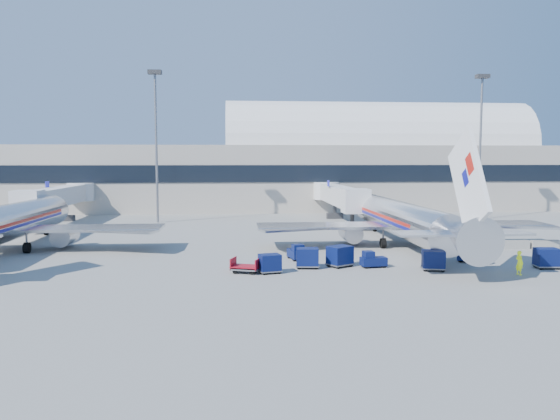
{
  "coord_description": "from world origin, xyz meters",
  "views": [
    {
      "loc": [
        -8.3,
        -53.03,
        9.44
      ],
      "look_at": [
        -3.45,
        6.0,
        3.97
      ],
      "focal_mm": 35.0,
      "sensor_mm": 36.0,
      "label": 1
    }
  ],
  "objects": [
    {
      "name": "barrier_near",
      "position": [
        18.0,
        2.0,
        0.45
      ],
      "size": [
        3.0,
        0.55,
        0.9
      ],
      "primitive_type": "cube",
      "color": "#9E9E96",
      "rests_on": "ground"
    },
    {
      "name": "cart_solo_near",
      "position": [
        8.53,
        -8.32,
        0.92
      ],
      "size": [
        2.23,
        1.88,
        1.72
      ],
      "rotation": [
        0.0,
        0.0,
        -0.22
      ],
      "color": "#091243",
      "rests_on": "ground"
    },
    {
      "name": "jetbridge_mid",
      "position": [
        -34.4,
        30.81,
        3.93
      ],
      "size": [
        4.4,
        27.5,
        6.25
      ],
      "color": "silver",
      "rests_on": "ground"
    },
    {
      "name": "cart_train_c",
      "position": [
        -5.48,
        -8.28,
        0.85
      ],
      "size": [
        2.09,
        1.78,
        1.59
      ],
      "rotation": [
        0.0,
        0.0,
        0.25
      ],
      "color": "#091243",
      "rests_on": "ground"
    },
    {
      "name": "tug_right",
      "position": [
        13.14,
        -5.04,
        0.63
      ],
      "size": [
        2.28,
        2.18,
        1.38
      ],
      "rotation": [
        0.0,
        0.0,
        -0.72
      ],
      "color": "#091243",
      "rests_on": "ground"
    },
    {
      "name": "cart_open_red",
      "position": [
        -7.46,
        -8.05,
        0.44
      ],
      "size": [
        2.67,
        2.26,
        0.61
      ],
      "rotation": [
        0.0,
        0.0,
        -0.33
      ],
      "color": "slate",
      "rests_on": "ground"
    },
    {
      "name": "ground",
      "position": [
        0.0,
        0.0,
        0.0
      ],
      "size": [
        260.0,
        260.0,
        0.0
      ],
      "primitive_type": "plane",
      "color": "gray",
      "rests_on": "ground"
    },
    {
      "name": "airliner_mid",
      "position": [
        -32.0,
        4.51,
        2.93
      ],
      "size": [
        32.0,
        37.26,
        12.07
      ],
      "color": "silver",
      "rests_on": "ground"
    },
    {
      "name": "airliner_main",
      "position": [
        10.0,
        4.51,
        2.93
      ],
      "size": [
        32.0,
        37.26,
        12.07
      ],
      "color": "silver",
      "rests_on": "ground"
    },
    {
      "name": "barrier_far",
      "position": [
        24.6,
        2.0,
        0.45
      ],
      "size": [
        3.0,
        0.55,
        0.9
      ],
      "primitive_type": "cube",
      "color": "#9E9E96",
      "rests_on": "ground"
    },
    {
      "name": "jetbridge_near",
      "position": [
        7.6,
        30.81,
        3.93
      ],
      "size": [
        4.4,
        27.5,
        6.25
      ],
      "color": "silver",
      "rests_on": "ground"
    },
    {
      "name": "tug_lead",
      "position": [
        3.68,
        -6.56,
        0.66
      ],
      "size": [
        2.36,
        1.42,
        1.45
      ],
      "rotation": [
        0.0,
        0.0,
        0.14
      ],
      "color": "#091243",
      "rests_on": "ground"
    },
    {
      "name": "ramp_worker",
      "position": [
        14.94,
        -10.61,
        1.0
      ],
      "size": [
        0.64,
        0.82,
        2.0
      ],
      "primitive_type": "imported",
      "rotation": [
        0.0,
        0.0,
        1.81
      ],
      "color": "#D6FF1A",
      "rests_on": "ground"
    },
    {
      "name": "mast_west",
      "position": [
        -20.0,
        30.0,
        14.79
      ],
      "size": [
        2.0,
        1.2,
        22.6
      ],
      "color": "slate",
      "rests_on": "ground"
    },
    {
      "name": "cart_solo_far",
      "position": [
        18.7,
        -8.27,
        0.94
      ],
      "size": [
        2.11,
        1.68,
        1.76
      ],
      "rotation": [
        0.0,
        0.0,
        -0.08
      ],
      "color": "#091243",
      "rests_on": "ground"
    },
    {
      "name": "tug_left",
      "position": [
        -2.57,
        -2.33,
        0.69
      ],
      "size": [
        1.62,
        2.51,
        1.51
      ],
      "rotation": [
        0.0,
        0.0,
        1.79
      ],
      "color": "#091243",
      "rests_on": "ground"
    },
    {
      "name": "mast_east",
      "position": [
        30.0,
        30.0,
        14.79
      ],
      "size": [
        2.0,
        1.2,
        22.6
      ],
      "color": "slate",
      "rests_on": "ground"
    },
    {
      "name": "cart_train_a",
      "position": [
        0.87,
        -6.03,
        0.98
      ],
      "size": [
        2.61,
        2.46,
        1.84
      ],
      "rotation": [
        0.0,
        0.0,
        0.56
      ],
      "color": "#091243",
      "rests_on": "ground"
    },
    {
      "name": "barrier_mid",
      "position": [
        21.3,
        2.0,
        0.45
      ],
      "size": [
        3.0,
        0.55,
        0.9
      ],
      "primitive_type": "cube",
      "color": "#9E9E96",
      "rests_on": "ground"
    },
    {
      "name": "cart_train_b",
      "position": [
        -2.06,
        -6.44,
        0.94
      ],
      "size": [
        2.14,
        1.72,
        1.76
      ],
      "rotation": [
        0.0,
        0.0,
        -0.1
      ],
      "color": "#091243",
      "rests_on": "ground"
    },
    {
      "name": "terminal",
      "position": [
        -13.6,
        55.96,
        7.52
      ],
      "size": [
        170.0,
        28.15,
        21.0
      ],
      "color": "#B2AA9E",
      "rests_on": "ground"
    }
  ]
}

